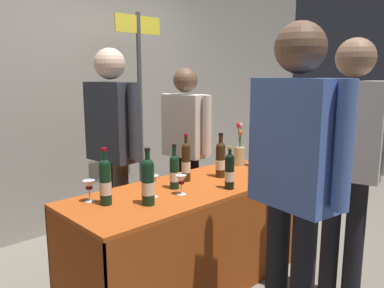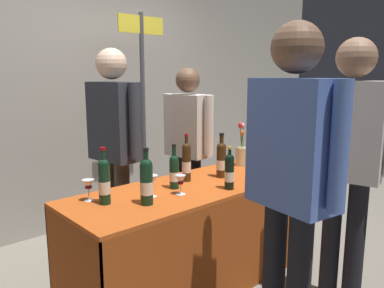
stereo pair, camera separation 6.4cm
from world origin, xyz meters
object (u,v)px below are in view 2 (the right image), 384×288
(featured_wine_bottle, at_px, (104,180))
(flower_vase, at_px, (241,154))
(wine_glass_near_taster, at_px, (88,185))
(vendor_presenter, at_px, (188,139))
(display_bottle_0, at_px, (174,171))
(taster_foreground_right, at_px, (291,168))
(wine_glass_near_vendor, at_px, (152,181))
(tasting_table, at_px, (192,217))
(wine_glass_mid, at_px, (180,181))
(booth_signpost, at_px, (143,101))

(featured_wine_bottle, height_order, flower_vase, flower_vase)
(flower_vase, bearing_deg, wine_glass_near_taster, 178.84)
(flower_vase, xyz_separation_m, vendor_presenter, (-0.19, 0.47, 0.09))
(display_bottle_0, bearing_deg, taster_foreground_right, -92.48)
(wine_glass_near_vendor, xyz_separation_m, taster_foreground_right, (0.18, -0.90, 0.22))
(tasting_table, height_order, featured_wine_bottle, featured_wine_bottle)
(wine_glass_mid, bearing_deg, wine_glass_near_taster, 150.42)
(wine_glass_near_vendor, height_order, vendor_presenter, vendor_presenter)
(vendor_presenter, bearing_deg, wine_glass_near_taster, -75.92)
(featured_wine_bottle, xyz_separation_m, taster_foreground_right, (0.47, -0.98, 0.18))
(featured_wine_bottle, bearing_deg, display_bottle_0, -4.29)
(flower_vase, bearing_deg, vendor_presenter, 112.48)
(wine_glass_near_taster, bearing_deg, flower_vase, -1.16)
(booth_signpost, bearing_deg, wine_glass_mid, -115.14)
(wine_glass_mid, distance_m, booth_signpost, 1.42)
(tasting_table, bearing_deg, flower_vase, 12.74)
(featured_wine_bottle, xyz_separation_m, booth_signpost, (1.03, 1.05, 0.38))
(featured_wine_bottle, height_order, wine_glass_near_taster, featured_wine_bottle)
(tasting_table, xyz_separation_m, taster_foreground_right, (-0.17, -0.91, 0.56))
(wine_glass_mid, bearing_deg, flower_vase, 15.85)
(wine_glass_mid, height_order, booth_signpost, booth_signpost)
(tasting_table, relative_size, booth_signpost, 0.87)
(taster_foreground_right, height_order, booth_signpost, booth_signpost)
(vendor_presenter, bearing_deg, flower_vase, 16.58)
(booth_signpost, bearing_deg, wine_glass_near_vendor, -123.11)
(vendor_presenter, bearing_deg, featured_wine_bottle, -70.42)
(wine_glass_near_taster, bearing_deg, display_bottle_0, -15.37)
(featured_wine_bottle, relative_size, vendor_presenter, 0.22)
(display_bottle_0, height_order, wine_glass_near_taster, display_bottle_0)
(tasting_table, xyz_separation_m, flower_vase, (0.72, 0.16, 0.34))
(featured_wine_bottle, bearing_deg, wine_glass_near_vendor, -16.01)
(display_bottle_0, height_order, taster_foreground_right, taster_foreground_right)
(flower_vase, xyz_separation_m, taster_foreground_right, (-0.89, -1.07, 0.22))
(display_bottle_0, relative_size, booth_signpost, 0.15)
(featured_wine_bottle, bearing_deg, wine_glass_near_taster, 111.83)
(wine_glass_near_vendor, distance_m, flower_vase, 1.09)
(wine_glass_mid, bearing_deg, vendor_presenter, 45.63)
(wine_glass_near_taster, bearing_deg, wine_glass_near_vendor, -30.54)
(wine_glass_near_vendor, distance_m, booth_signpost, 1.42)
(wine_glass_mid, relative_size, vendor_presenter, 0.08)
(featured_wine_bottle, distance_m, wine_glass_mid, 0.49)
(display_bottle_0, bearing_deg, wine_glass_mid, -113.04)
(tasting_table, distance_m, flower_vase, 0.81)
(featured_wine_bottle, relative_size, wine_glass_near_vendor, 2.46)
(featured_wine_bottle, relative_size, booth_signpost, 0.17)
(wine_glass_near_vendor, bearing_deg, wine_glass_mid, -27.59)
(display_bottle_0, bearing_deg, wine_glass_near_vendor, -168.61)
(wine_glass_near_vendor, xyz_separation_m, vendor_presenter, (0.88, 0.64, 0.09))
(vendor_presenter, height_order, taster_foreground_right, taster_foreground_right)
(tasting_table, height_order, wine_glass_near_taster, wine_glass_near_taster)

